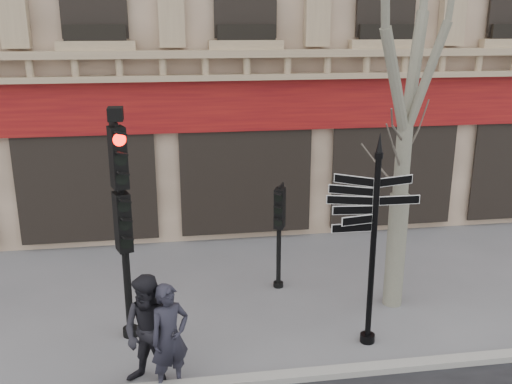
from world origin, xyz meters
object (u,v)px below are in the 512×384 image
at_px(traffic_signal_main, 121,198).
at_px(pedestrian_a, 170,338).
at_px(pedestrian_b, 150,333).
at_px(fingerpost, 376,206).
at_px(traffic_signal_secondary, 279,219).

distance_m(traffic_signal_main, pedestrian_a, 2.57).
distance_m(pedestrian_a, pedestrian_b, 0.33).
distance_m(fingerpost, traffic_signal_main, 4.36).
relative_size(pedestrian_a, pedestrian_b, 0.95).
distance_m(traffic_signal_secondary, pedestrian_a, 4.08).
bearing_deg(traffic_signal_secondary, traffic_signal_main, -129.33).
height_order(traffic_signal_main, pedestrian_b, traffic_signal_main).
height_order(fingerpost, traffic_signal_main, traffic_signal_main).
bearing_deg(fingerpost, pedestrian_b, -158.86).
bearing_deg(traffic_signal_main, pedestrian_a, -85.83).
bearing_deg(traffic_signal_main, traffic_signal_secondary, 7.68).
relative_size(traffic_signal_main, pedestrian_a, 2.38).
relative_size(fingerpost, traffic_signal_main, 0.91).
bearing_deg(pedestrian_a, fingerpost, -14.03).
relative_size(fingerpost, traffic_signal_secondary, 1.71).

